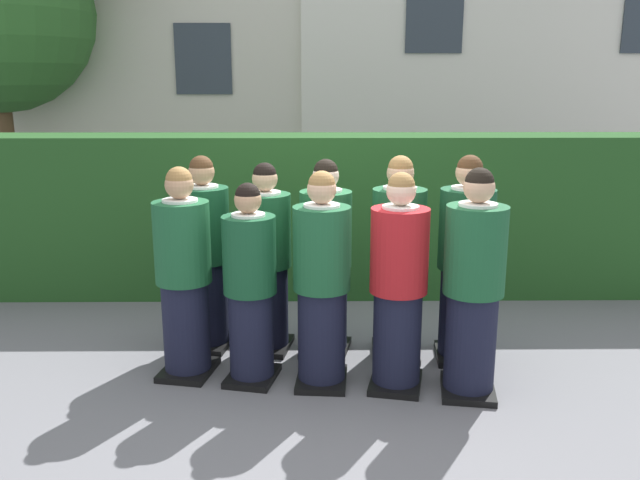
# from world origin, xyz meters

# --- Properties ---
(ground_plane) EXTENTS (60.00, 60.00, 0.00)m
(ground_plane) POSITION_xyz_m (0.00, 0.00, 0.00)
(ground_plane) COLOR slate
(student_front_row_0) EXTENTS (0.46, 0.53, 1.64)m
(student_front_row_0) POSITION_xyz_m (-1.04, 0.18, 0.78)
(student_front_row_0) COLOR black
(student_front_row_0) RESTS_ON ground
(student_front_row_1) EXTENTS (0.44, 0.51, 1.54)m
(student_front_row_1) POSITION_xyz_m (-0.53, 0.06, 0.73)
(student_front_row_1) COLOR black
(student_front_row_1) RESTS_ON ground
(student_front_row_2) EXTENTS (0.42, 0.53, 1.63)m
(student_front_row_2) POSITION_xyz_m (0.01, -0.00, 0.78)
(student_front_row_2) COLOR black
(student_front_row_2) RESTS_ON ground
(student_in_red_blazer) EXTENTS (0.47, 0.55, 1.63)m
(student_in_red_blazer) POSITION_xyz_m (0.57, -0.06, 0.78)
(student_in_red_blazer) COLOR black
(student_in_red_blazer) RESTS_ON ground
(student_front_row_4) EXTENTS (0.46, 0.53, 1.67)m
(student_front_row_4) POSITION_xyz_m (1.09, -0.17, 0.80)
(student_front_row_4) COLOR black
(student_front_row_4) RESTS_ON ground
(student_rear_row_0) EXTENTS (0.46, 0.56, 1.65)m
(student_rear_row_0) POSITION_xyz_m (-0.97, 0.74, 0.79)
(student_rear_row_0) COLOR black
(student_rear_row_0) RESTS_ON ground
(student_rear_row_1) EXTENTS (0.45, 0.54, 1.60)m
(student_rear_row_1) POSITION_xyz_m (-0.44, 0.67, 0.76)
(student_rear_row_1) COLOR black
(student_rear_row_1) RESTS_ON ground
(student_rear_row_2) EXTENTS (0.47, 0.56, 1.64)m
(student_rear_row_2) POSITION_xyz_m (0.05, 0.60, 0.78)
(student_rear_row_2) COLOR black
(student_rear_row_2) RESTS_ON ground
(student_rear_row_3) EXTENTS (0.44, 0.51, 1.68)m
(student_rear_row_3) POSITION_xyz_m (0.64, 0.52, 0.80)
(student_rear_row_3) COLOR black
(student_rear_row_3) RESTS_ON ground
(student_rear_row_4) EXTENTS (0.44, 0.52, 1.69)m
(student_rear_row_4) POSITION_xyz_m (1.17, 0.45, 0.81)
(student_rear_row_4) COLOR black
(student_rear_row_4) RESTS_ON ground
(hedge) EXTENTS (8.03, 0.70, 1.69)m
(hedge) POSITION_xyz_m (0.00, 2.24, 0.85)
(hedge) COLOR #214C1E
(hedge) RESTS_ON ground
(school_building_annex) EXTENTS (7.18, 4.38, 6.14)m
(school_building_annex) POSITION_xyz_m (-3.32, 8.44, 3.16)
(school_building_annex) COLOR beige
(school_building_annex) RESTS_ON ground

